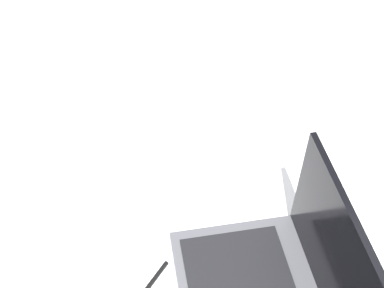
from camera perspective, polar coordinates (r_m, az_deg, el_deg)
name	(u,v)px	position (r cm, az deg, el deg)	size (l,w,h in cm)	color
bed_mattress	(195,166)	(113.07, 0.31, -2.49)	(180.00, 140.00, 18.00)	white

